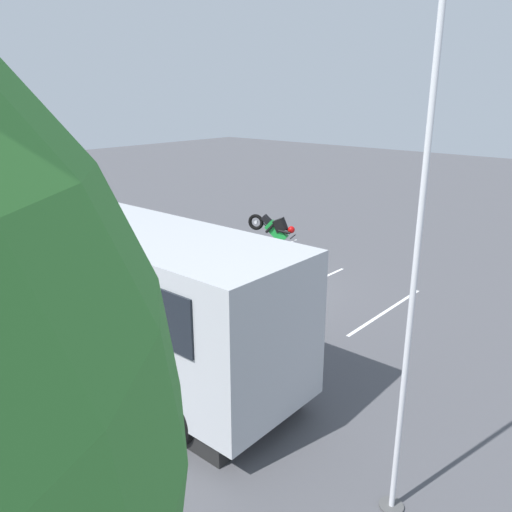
{
  "coord_description": "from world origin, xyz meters",
  "views": [
    {
      "loc": [
        -9.76,
        10.93,
        5.85
      ],
      "look_at": [
        0.01,
        -0.15,
        1.1
      ],
      "focal_mm": 35.9,
      "sensor_mm": 36.0,
      "label": 1
    }
  ],
  "objects": [
    {
      "name": "stunt_motorcycle",
      "position": [
        1.66,
        -3.08,
        1.0
      ],
      "size": [
        1.94,
        0.96,
        1.69
      ],
      "color": "black",
      "rests_on": "ground_plane"
    },
    {
      "name": "flagpole",
      "position": [
        -7.23,
        5.06,
        3.66
      ],
      "size": [
        0.78,
        0.36,
        7.41
      ],
      "color": "silver",
      "rests_on": "ground_plane"
    },
    {
      "name": "bay_line_b",
      "position": [
        -0.95,
        -1.34,
        0.0
      ],
      "size": [
        0.12,
        4.55,
        0.01
      ],
      "color": "white",
      "rests_on": "ground_plane"
    },
    {
      "name": "tour_bus",
      "position": [
        -0.36,
        5.1,
        1.64
      ],
      "size": [
        9.6,
        2.7,
        3.25
      ],
      "color": "#B7BABF",
      "rests_on": "ground_plane"
    },
    {
      "name": "ground_plane",
      "position": [
        0.0,
        0.0,
        0.0
      ],
      "size": [
        80.0,
        80.0,
        0.0
      ],
      "primitive_type": "plane",
      "color": "#4C4C51"
    },
    {
      "name": "spectator_far_left",
      "position": [
        -2.05,
        2.44,
        1.05
      ],
      "size": [
        0.58,
        0.34,
        1.76
      ],
      "color": "#473823",
      "rests_on": "ground_plane"
    },
    {
      "name": "spectator_left",
      "position": [
        -0.92,
        2.27,
        0.99
      ],
      "size": [
        0.57,
        0.39,
        1.66
      ],
      "color": "black",
      "rests_on": "ground_plane"
    },
    {
      "name": "bay_line_d",
      "position": [
        4.76,
        -1.34,
        0.0
      ],
      "size": [
        0.12,
        4.58,
        0.01
      ],
      "color": "white",
      "rests_on": "ground_plane"
    },
    {
      "name": "spectator_centre",
      "position": [
        0.19,
        2.4,
        0.98
      ],
      "size": [
        0.57,
        0.39,
        1.66
      ],
      "color": "black",
      "rests_on": "ground_plane"
    },
    {
      "name": "parked_motorcycle_silver",
      "position": [
        0.53,
        2.91,
        0.48
      ],
      "size": [
        2.05,
        0.58,
        0.99
      ],
      "color": "black",
      "rests_on": "ground_plane"
    },
    {
      "name": "bay_line_a",
      "position": [
        -3.8,
        -1.34,
        0.0
      ],
      "size": [
        0.12,
        4.1,
        0.01
      ],
      "color": "white",
      "rests_on": "ground_plane"
    },
    {
      "name": "bay_line_c",
      "position": [
        1.91,
        -1.34,
        0.0
      ],
      "size": [
        0.12,
        3.9,
        0.01
      ],
      "color": "white",
      "rests_on": "ground_plane"
    }
  ]
}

